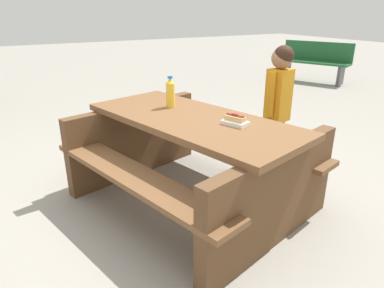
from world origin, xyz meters
The scene contains 6 objects.
ground_plane centered at (0.00, 0.00, 0.00)m, with size 30.00×30.00×0.00m, color gray.
picnic_table centered at (0.00, 0.00, 0.44)m, with size 2.09×1.81×0.75m.
soda_bottle centered at (-0.34, -0.02, 0.87)m, with size 0.07×0.07×0.26m.
hotdog_tray centered at (0.32, 0.17, 0.78)m, with size 0.21×0.17×0.08m.
child_in_coat centered at (-0.06, 0.94, 0.79)m, with size 0.21×0.30×1.24m.
park_bench_near centered at (-3.14, 4.89, 0.45)m, with size 1.54×0.96×0.85m.
Camera 1 is at (2.22, -1.26, 1.54)m, focal length 32.27 mm.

